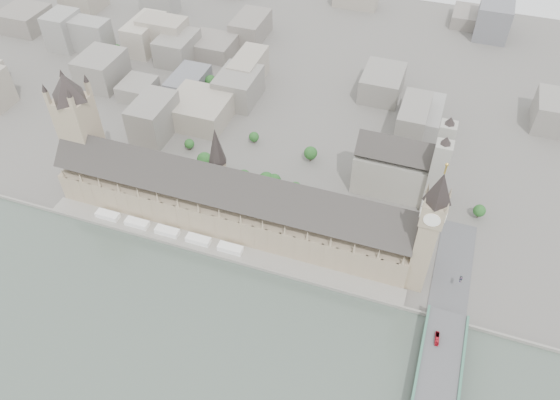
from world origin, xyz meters
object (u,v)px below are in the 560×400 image
(palace_of_westminster, at_px, (230,201))
(car_approach, at_px, (461,279))
(elizabeth_tower, at_px, (430,225))
(red_bus_north, at_px, (437,338))
(victoria_tower, at_px, (79,127))
(westminster_abbey, at_px, (402,167))

(palace_of_westminster, height_order, car_approach, palace_of_westminster)
(palace_of_westminster, distance_m, elizabeth_tower, 142.94)
(elizabeth_tower, relative_size, red_bus_north, 11.39)
(victoria_tower, distance_m, westminster_abbey, 244.79)
(palace_of_westminster, distance_m, car_approach, 167.12)
(westminster_abbey, bearing_deg, victoria_tower, -163.50)
(westminster_abbey, distance_m, car_approach, 100.03)
(car_approach, bearing_deg, victoria_tower, -177.76)
(palace_of_westminster, distance_m, red_bus_north, 167.99)
(westminster_abbey, bearing_deg, palace_of_westminster, -145.83)
(westminster_abbey, relative_size, red_bus_north, 7.20)
(elizabeth_tower, distance_m, victoria_tower, 260.64)
(westminster_abbey, height_order, car_approach, westminster_abbey)
(elizabeth_tower, distance_m, westminster_abbey, 96.91)
(palace_of_westminster, xyz_separation_m, elizabeth_tower, (138.00, -11.70, 35.38))
(palace_of_westminster, height_order, red_bus_north, palace_of_westminster)
(victoria_tower, bearing_deg, car_approach, -2.56)
(elizabeth_tower, relative_size, victoria_tower, 1.07)
(palace_of_westminster, bearing_deg, red_bus_north, -19.88)
(palace_of_westminster, relative_size, car_approach, 58.35)
(westminster_abbey, bearing_deg, car_approach, -55.81)
(elizabeth_tower, xyz_separation_m, westminster_abbey, (-27.08, 87.00, -33.01))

